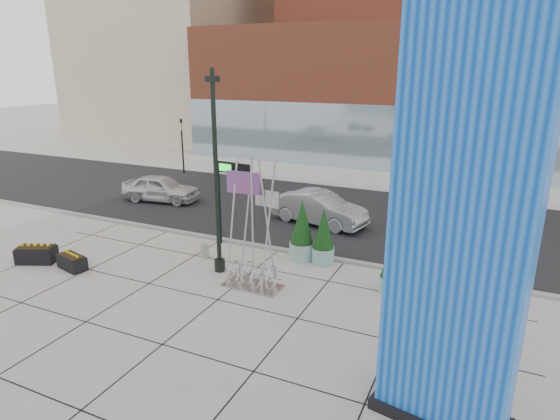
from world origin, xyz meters
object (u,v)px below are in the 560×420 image
at_px(blue_pylon, 462,222).
at_px(car_white_west, 161,188).
at_px(overhead_street_sign, 231,175).
at_px(car_silver_mid, 319,208).
at_px(public_art_sculpture, 252,254).
at_px(concrete_bollard, 205,250).
at_px(lamp_post, 217,194).

xyz_separation_m(blue_pylon, car_white_west, (-17.38, 11.94, -3.97)).
xyz_separation_m(overhead_street_sign, car_silver_mid, (2.45, 4.46, -2.45)).
bearing_deg(car_white_west, blue_pylon, -132.81).
height_order(blue_pylon, public_art_sculpture, blue_pylon).
xyz_separation_m(car_white_west, car_silver_mid, (10.04, -0.03, 0.04)).
bearing_deg(concrete_bollard, blue_pylon, -29.46).
height_order(public_art_sculpture, car_silver_mid, public_art_sculpture).
height_order(lamp_post, overhead_street_sign, lamp_post).
distance_m(blue_pylon, public_art_sculpture, 8.88).
height_order(blue_pylon, car_silver_mid, blue_pylon).
height_order(public_art_sculpture, car_white_west, public_art_sculpture).
distance_m(car_white_west, car_silver_mid, 10.04).
xyz_separation_m(blue_pylon, concrete_bollard, (-10.17, 5.74, -4.44)).
xyz_separation_m(public_art_sculpture, car_white_west, (-10.34, 7.78, -0.49)).
distance_m(blue_pylon, car_white_west, 21.46).
distance_m(blue_pylon, overhead_street_sign, 12.39).
distance_m(concrete_bollard, overhead_street_sign, 3.45).
height_order(blue_pylon, overhead_street_sign, blue_pylon).
bearing_deg(overhead_street_sign, concrete_bollard, -96.38).
relative_size(lamp_post, concrete_bollard, 12.34).
bearing_deg(car_white_west, car_silver_mid, -98.47).
height_order(blue_pylon, lamp_post, blue_pylon).
bearing_deg(concrete_bollard, overhead_street_sign, 77.30).
xyz_separation_m(lamp_post, public_art_sculpture, (1.85, -0.69, -1.88)).
height_order(lamp_post, public_art_sculpture, lamp_post).
bearing_deg(overhead_street_sign, blue_pylon, -31.01).
relative_size(blue_pylon, car_white_west, 2.14).
height_order(public_art_sculpture, overhead_street_sign, public_art_sculpture).
bearing_deg(concrete_bollard, car_silver_mid, 65.32).
bearing_deg(overhead_street_sign, lamp_post, -64.62).
bearing_deg(car_silver_mid, lamp_post, 179.57).
bearing_deg(concrete_bollard, lamp_post, -34.67).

